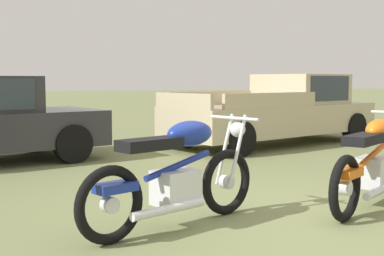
# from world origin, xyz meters

# --- Properties ---
(ground_plane) EXTENTS (120.00, 120.00, 0.00)m
(ground_plane) POSITION_xyz_m (0.00, 0.00, 0.00)
(ground_plane) COLOR olive
(motorcycle_blue) EXTENTS (1.99, 0.98, 1.02)m
(motorcycle_blue) POSITION_xyz_m (-1.08, 0.11, 0.49)
(motorcycle_blue) COLOR black
(motorcycle_blue) RESTS_ON ground
(motorcycle_orange) EXTENTS (1.91, 1.23, 1.02)m
(motorcycle_orange) POSITION_xyz_m (1.16, 0.02, 0.48)
(motorcycle_orange) COLOR black
(motorcycle_orange) RESTS_ON ground
(pickup_truck_beige) EXTENTS (5.21, 2.99, 1.49)m
(pickup_truck_beige) POSITION_xyz_m (3.31, 5.15, 0.75)
(pickup_truck_beige) COLOR #BCAD8C
(pickup_truck_beige) RESTS_ON ground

